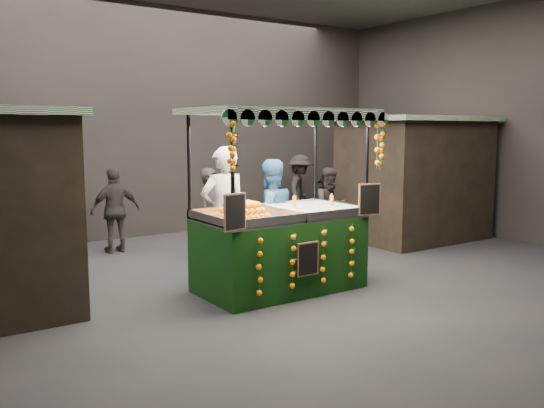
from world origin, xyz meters
TOP-DOWN VIEW (x-y plane):
  - ground at (0.00, 0.00)m, footprint 12.00×12.00m
  - market_hall at (0.00, 0.00)m, footprint 12.10×10.10m
  - neighbour_stall_right at (4.40, 1.50)m, footprint 3.00×2.20m
  - juice_stall at (-0.26, -0.19)m, footprint 2.71×1.59m
  - vendor_grey at (-0.69, 0.74)m, footprint 0.77×0.52m
  - vendor_blue at (0.14, 0.70)m, footprint 0.99×0.81m
  - shopper_0 at (-0.12, 2.19)m, footprint 0.71×0.62m
  - shopper_1 at (2.35, 1.80)m, footprint 0.84×0.70m
  - shopper_2 at (-1.36, 3.72)m, footprint 0.96×0.42m
  - shopper_3 at (3.39, 4.19)m, footprint 1.25×1.23m
  - shopper_5 at (4.50, 3.86)m, footprint 1.04×1.77m

SIDE VIEW (x-z plane):
  - ground at x=0.00m, z-range 0.00..0.00m
  - shopper_1 at x=2.35m, z-range 0.00..1.58m
  - shopper_2 at x=-1.36m, z-range 0.00..1.62m
  - juice_stall at x=-0.26m, z-range -0.50..2.13m
  - shopper_0 at x=-0.12m, z-range 0.00..1.65m
  - shopper_3 at x=3.39m, z-range 0.00..1.73m
  - shopper_5 at x=4.50m, z-range 0.00..1.82m
  - vendor_blue at x=0.14m, z-range 0.00..1.87m
  - vendor_grey at x=-0.69m, z-range 0.00..2.08m
  - neighbour_stall_right at x=4.40m, z-range 0.01..2.61m
  - market_hall at x=0.00m, z-range 0.86..5.91m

